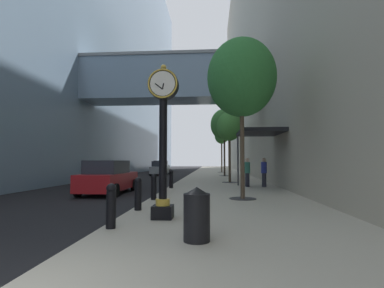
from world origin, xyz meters
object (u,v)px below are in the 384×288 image
at_px(bollard_fourth, 164,182).
at_px(pedestrian_by_clock, 264,171).
at_px(street_tree_near, 242,78).
at_px(street_tree_far, 222,136).
at_px(car_red_near, 108,177).
at_px(street_tree_mid_far, 224,125).
at_px(trash_bin, 197,213).
at_px(bollard_third, 154,186).
at_px(street_clock, 163,133).
at_px(bollard_second, 138,193).
at_px(bollard_fifth, 171,178).
at_px(car_silver_mid, 160,168).
at_px(car_grey_far, 161,166).
at_px(bollard_nearest, 111,205).
at_px(pedestrian_walking, 247,171).
at_px(street_tree_mid_near, 229,127).

height_order(bollard_fourth, pedestrian_by_clock, pedestrian_by_clock).
xyz_separation_m(street_tree_near, street_tree_far, (0.00, 26.59, -0.22)).
bearing_deg(street_tree_near, car_red_near, 158.09).
relative_size(bollard_fourth, street_tree_mid_far, 0.15).
bearing_deg(trash_bin, pedestrian_by_clock, 74.06).
xyz_separation_m(bollard_fourth, street_tree_far, (3.59, 24.64, 4.26)).
bearing_deg(street_tree_far, bollard_fourth, -98.28).
relative_size(bollard_third, car_red_near, 0.23).
xyz_separation_m(street_clock, street_tree_mid_far, (2.58, 21.92, 2.92)).
xyz_separation_m(bollard_second, bollard_fifth, (0.00, 7.34, 0.00)).
xyz_separation_m(bollard_second, pedestrian_by_clock, (5.42, 8.46, 0.37)).
distance_m(street_clock, bollard_fourth, 6.47).
distance_m(car_red_near, car_silver_mid, 18.94).
relative_size(bollard_fifth, car_silver_mid, 0.23).
bearing_deg(car_grey_far, street_clock, -79.72).
xyz_separation_m(street_tree_far, car_red_near, (-6.62, -23.92, -4.12)).
distance_m(pedestrian_by_clock, car_silver_mid, 18.52).
xyz_separation_m(street_clock, bollard_nearest, (-1.01, -1.20, -1.78)).
relative_size(pedestrian_walking, car_grey_far, 0.37).
relative_size(bollard_fifth, trash_bin, 0.99).
xyz_separation_m(bollard_nearest, bollard_second, (0.00, 2.45, 0.00)).
distance_m(street_clock, pedestrian_walking, 10.34).
relative_size(bollard_fourth, street_tree_far, 0.17).
relative_size(bollard_third, street_tree_far, 0.17).
height_order(street_clock, pedestrian_walking, street_clock).
xyz_separation_m(pedestrian_by_clock, car_grey_far, (-10.67, 24.78, -0.23)).
xyz_separation_m(bollard_fourth, bollard_fifth, (0.00, 2.45, 0.00)).
distance_m(bollard_nearest, street_tree_far, 32.46).
distance_m(bollard_fourth, pedestrian_by_clock, 6.50).
bearing_deg(pedestrian_walking, bollard_fourth, -141.57).
bearing_deg(bollard_fourth, trash_bin, -76.09).
bearing_deg(bollard_second, car_red_near, 118.42).
height_order(car_red_near, car_silver_mid, car_red_near).
distance_m(trash_bin, pedestrian_by_clock, 12.31).
distance_m(bollard_third, street_tree_mid_far, 19.16).
relative_size(pedestrian_walking, car_silver_mid, 0.38).
distance_m(street_clock, street_tree_mid_near, 13.41).
bearing_deg(street_tree_mid_far, street_tree_near, -90.00).
bearing_deg(street_tree_mid_far, bollard_third, -101.13).
distance_m(bollard_second, street_tree_far, 30.05).
bearing_deg(bollard_fourth, bollard_fifth, 90.00).
height_order(bollard_second, street_tree_near, street_tree_near).
bearing_deg(pedestrian_by_clock, trash_bin, -105.94).
bearing_deg(bollard_third, pedestrian_walking, 53.39).
bearing_deg(street_tree_far, car_red_near, -105.47).
distance_m(street_tree_near, street_tree_mid_far, 17.72).
xyz_separation_m(street_clock, car_silver_mid, (-4.77, 25.78, -1.67)).
xyz_separation_m(bollard_third, street_tree_mid_far, (3.59, 18.22, 4.70)).
bearing_deg(pedestrian_by_clock, bollard_fourth, -146.64).
bearing_deg(bollard_second, street_clock, -51.15).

